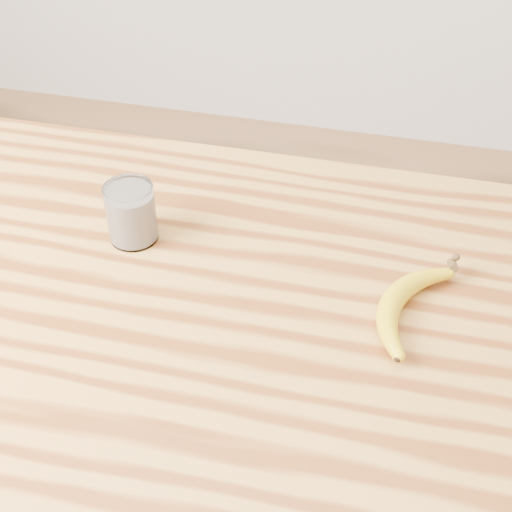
# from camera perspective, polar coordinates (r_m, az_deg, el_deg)

# --- Properties ---
(room) EXTENTS (4.04, 4.04, 2.70)m
(room) POSITION_cam_1_polar(r_m,az_deg,el_deg) (0.81, -2.62, 19.70)
(room) COLOR #986C44
(room) RESTS_ON ground
(table) EXTENTS (1.20, 0.80, 0.90)m
(table) POSITION_cam_1_polar(r_m,az_deg,el_deg) (1.16, -1.74, -8.06)
(table) COLOR #B47D37
(table) RESTS_ON ground
(smoothie_glass) EXTENTS (0.08, 0.08, 0.10)m
(smoothie_glass) POSITION_cam_1_polar(r_m,az_deg,el_deg) (1.16, -9.94, 3.36)
(smoothie_glass) COLOR white
(smoothie_glass) RESTS_ON table
(banana) EXTENTS (0.19, 0.30, 0.04)m
(banana) POSITION_cam_1_polar(r_m,az_deg,el_deg) (1.06, 10.90, -3.44)
(banana) COLOR gold
(banana) RESTS_ON table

